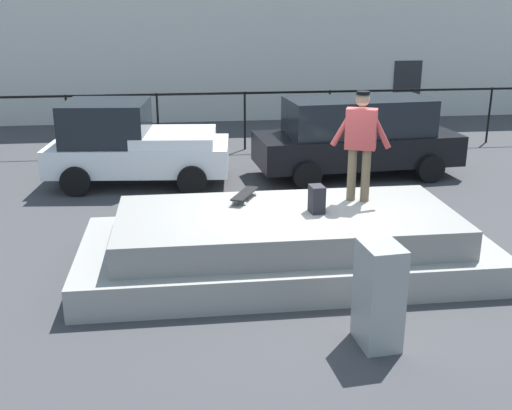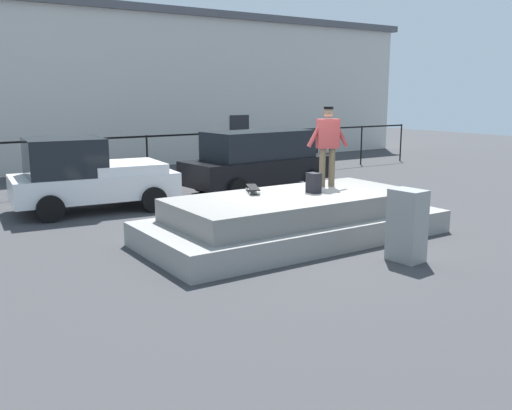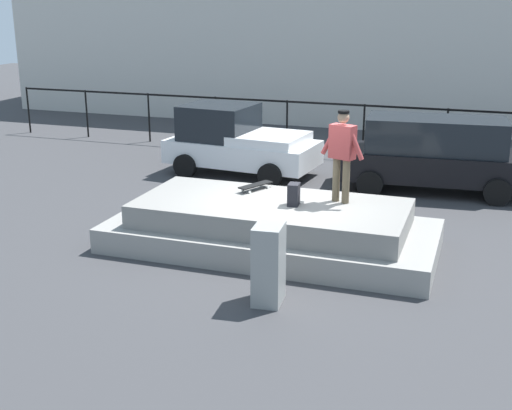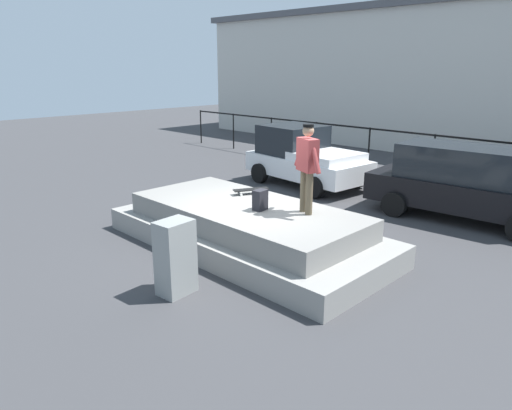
{
  "view_description": "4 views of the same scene",
  "coord_description": "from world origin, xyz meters",
  "px_view_note": "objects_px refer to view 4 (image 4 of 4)",
  "views": [
    {
      "loc": [
        -1.81,
        -8.89,
        3.97
      ],
      "look_at": [
        -0.55,
        1.16,
        0.63
      ],
      "focal_mm": 43.36,
      "sensor_mm": 36.0,
      "label": 1
    },
    {
      "loc": [
        -7.12,
        -9.05,
        2.95
      ],
      "look_at": [
        -0.39,
        1.09,
        0.52
      ],
      "focal_mm": 39.26,
      "sensor_mm": 36.0,
      "label": 2
    },
    {
      "loc": [
        3.52,
        -11.87,
        4.67
      ],
      "look_at": [
        -0.77,
        0.49,
        0.63
      ],
      "focal_mm": 47.47,
      "sensor_mm": 36.0,
      "label": 3
    },
    {
      "loc": [
        6.59,
        -6.72,
        3.73
      ],
      "look_at": [
        -0.77,
        0.7,
        0.64
      ],
      "focal_mm": 33.11,
      "sensor_mm": 36.0,
      "label": 4
    }
  ],
  "objects_px": {
    "car_white_pickup_near": "(304,157)",
    "car_black_hatchback_mid": "(468,182)",
    "skateboarder": "(307,162)",
    "backpack": "(260,200)",
    "skateboard": "(251,190)",
    "utility_box": "(175,257)"
  },
  "relations": [
    {
      "from": "car_white_pickup_near",
      "to": "car_black_hatchback_mid",
      "type": "distance_m",
      "value": 5.23
    },
    {
      "from": "utility_box",
      "to": "car_white_pickup_near",
      "type": "bearing_deg",
      "value": 108.88
    },
    {
      "from": "car_white_pickup_near",
      "to": "utility_box",
      "type": "distance_m",
      "value": 8.25
    },
    {
      "from": "backpack",
      "to": "car_white_pickup_near",
      "type": "height_order",
      "value": "car_white_pickup_near"
    },
    {
      "from": "skateboarder",
      "to": "skateboard",
      "type": "relative_size",
      "value": 2.14
    },
    {
      "from": "backpack",
      "to": "car_white_pickup_near",
      "type": "distance_m",
      "value": 6.08
    },
    {
      "from": "skateboarder",
      "to": "backpack",
      "type": "relative_size",
      "value": 4.18
    },
    {
      "from": "skateboard",
      "to": "car_white_pickup_near",
      "type": "xyz_separation_m",
      "value": [
        -2.09,
        4.48,
        -0.11
      ]
    },
    {
      "from": "skateboarder",
      "to": "utility_box",
      "type": "xyz_separation_m",
      "value": [
        -0.52,
        -2.8,
        -1.3
      ]
    },
    {
      "from": "backpack",
      "to": "car_black_hatchback_mid",
      "type": "xyz_separation_m",
      "value": [
        2.13,
        5.2,
        -0.16
      ]
    },
    {
      "from": "backpack",
      "to": "skateboarder",
      "type": "bearing_deg",
      "value": 117.16
    },
    {
      "from": "skateboard",
      "to": "car_black_hatchback_mid",
      "type": "bearing_deg",
      "value": 54.8
    },
    {
      "from": "backpack",
      "to": "utility_box",
      "type": "distance_m",
      "value": 2.37
    },
    {
      "from": "car_white_pickup_near",
      "to": "backpack",
      "type": "bearing_deg",
      "value": -59.25
    },
    {
      "from": "skateboarder",
      "to": "backpack",
      "type": "distance_m",
      "value": 1.23
    },
    {
      "from": "car_white_pickup_near",
      "to": "utility_box",
      "type": "bearing_deg",
      "value": -65.88
    },
    {
      "from": "car_white_pickup_near",
      "to": "utility_box",
      "type": "height_order",
      "value": "car_white_pickup_near"
    },
    {
      "from": "skateboarder",
      "to": "utility_box",
      "type": "height_order",
      "value": "skateboarder"
    },
    {
      "from": "backpack",
      "to": "utility_box",
      "type": "relative_size",
      "value": 0.32
    },
    {
      "from": "backpack",
      "to": "car_white_pickup_near",
      "type": "xyz_separation_m",
      "value": [
        -3.11,
        5.22,
        -0.22
      ]
    },
    {
      "from": "skateboard",
      "to": "car_white_pickup_near",
      "type": "bearing_deg",
      "value": 115.03
    },
    {
      "from": "skateboarder",
      "to": "utility_box",
      "type": "bearing_deg",
      "value": -100.58
    }
  ]
}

